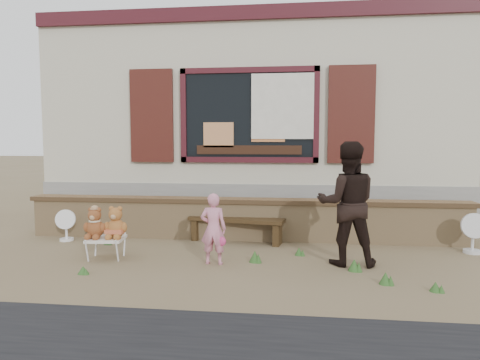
# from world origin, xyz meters

# --- Properties ---
(ground) EXTENTS (80.00, 80.00, 0.00)m
(ground) POSITION_xyz_m (0.00, 0.00, 0.00)
(ground) COLOR brown
(ground) RESTS_ON ground
(shopfront) EXTENTS (8.04, 5.13, 4.00)m
(shopfront) POSITION_xyz_m (0.00, 4.49, 2.00)
(shopfront) COLOR #B8AE95
(shopfront) RESTS_ON ground
(brick_wall) EXTENTS (7.10, 0.36, 0.67)m
(brick_wall) POSITION_xyz_m (0.00, 1.00, 0.34)
(brick_wall) COLOR tan
(brick_wall) RESTS_ON ground
(bench) EXTENTS (1.55, 0.59, 0.39)m
(bench) POSITION_xyz_m (-0.08, 0.80, 0.28)
(bench) COLOR black
(bench) RESTS_ON ground
(folding_chair) EXTENTS (0.51, 0.47, 0.29)m
(folding_chair) POSITION_xyz_m (-1.71, -0.36, 0.26)
(folding_chair) COLOR silver
(folding_chair) RESTS_ON ground
(teddy_bear_left) EXTENTS (0.34, 0.30, 0.42)m
(teddy_bear_left) POSITION_xyz_m (-1.84, -0.38, 0.50)
(teddy_bear_left) COLOR brown
(teddy_bear_left) RESTS_ON folding_chair
(teddy_bear_right) EXTENTS (0.35, 0.31, 0.44)m
(teddy_bear_right) POSITION_xyz_m (-1.57, -0.34, 0.51)
(teddy_bear_right) COLOR brown
(teddy_bear_right) RESTS_ON folding_chair
(child) EXTENTS (0.34, 0.23, 0.92)m
(child) POSITION_xyz_m (-0.22, -0.44, 0.46)
(child) COLOR pink
(child) RESTS_ON ground
(adult) EXTENTS (0.77, 0.60, 1.58)m
(adult) POSITION_xyz_m (1.48, -0.25, 0.79)
(adult) COLOR black
(adult) RESTS_ON ground
(fan_left) EXTENTS (0.33, 0.21, 0.51)m
(fan_left) POSITION_xyz_m (-2.79, 0.57, 0.25)
(fan_left) COLOR white
(fan_left) RESTS_ON ground
(fan_right) EXTENTS (0.36, 0.24, 0.58)m
(fan_right) POSITION_xyz_m (3.33, 0.53, 0.29)
(fan_right) COLOR silver
(fan_right) RESTS_ON ground
(grass_tufts) EXTENTS (4.44, 1.71, 0.15)m
(grass_tufts) POSITION_xyz_m (0.67, -0.53, 0.06)
(grass_tufts) COLOR #305923
(grass_tufts) RESTS_ON ground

